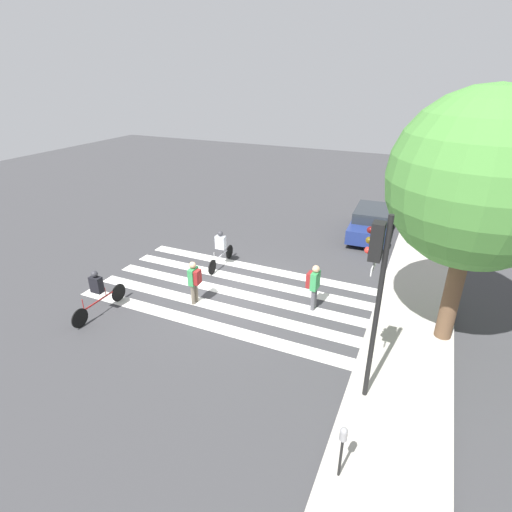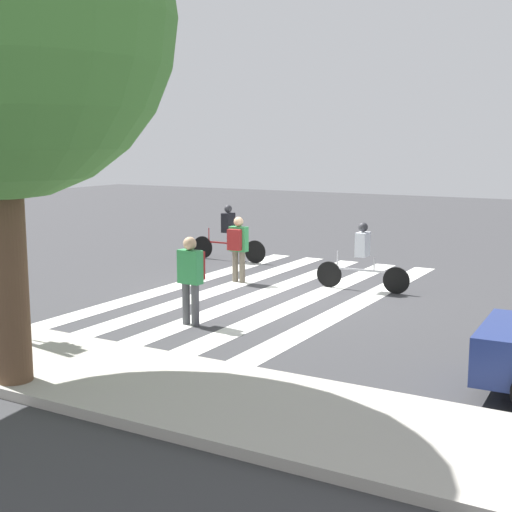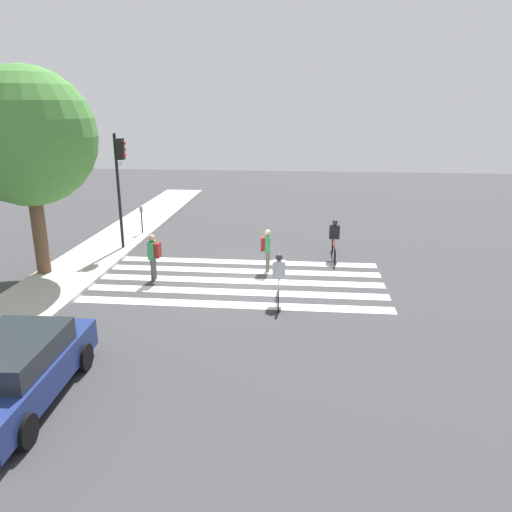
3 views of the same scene
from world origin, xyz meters
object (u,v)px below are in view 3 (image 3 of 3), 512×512
(street_tree, at_px, (27,137))
(pedestrian_adult_yellow_jacket, at_px, (267,247))
(traffic_light, at_px, (120,170))
(pedestrian_child_with_backpack, at_px, (154,254))
(cyclist_far_lane, at_px, (334,237))
(parking_meter, at_px, (141,214))
(car_parked_silver_sedan, at_px, (14,371))
(cyclist_mid_street, at_px, (279,276))

(street_tree, distance_m, pedestrian_adult_yellow_jacket, 9.02)
(traffic_light, bearing_deg, pedestrian_child_with_backpack, -146.66)
(street_tree, distance_m, cyclist_far_lane, 11.74)
(parking_meter, xyz_separation_m, pedestrian_adult_yellow_jacket, (-4.59, -6.22, -0.13))
(street_tree, height_order, car_parked_silver_sedan, street_tree)
(cyclist_far_lane, height_order, cyclist_mid_street, cyclist_far_lane)
(pedestrian_adult_yellow_jacket, distance_m, cyclist_mid_street, 3.02)
(traffic_light, height_order, cyclist_far_lane, traffic_light)
(cyclist_far_lane, distance_m, cyclist_mid_street, 5.22)
(street_tree, bearing_deg, pedestrian_child_with_backpack, -90.91)
(parking_meter, height_order, pedestrian_adult_yellow_jacket, pedestrian_adult_yellow_jacket)
(traffic_light, bearing_deg, pedestrian_adult_yellow_jacket, -109.21)
(cyclist_far_lane, bearing_deg, cyclist_mid_street, 157.95)
(traffic_light, xyz_separation_m, pedestrian_child_with_backpack, (-3.49, -2.30, -2.43))
(pedestrian_child_with_backpack, relative_size, car_parked_silver_sedan, 0.37)
(pedestrian_adult_yellow_jacket, bearing_deg, cyclist_far_lane, 123.19)
(street_tree, distance_m, cyclist_mid_street, 9.65)
(traffic_light, bearing_deg, cyclist_far_lane, -91.74)
(traffic_light, bearing_deg, parking_meter, 1.36)
(street_tree, height_order, cyclist_far_lane, street_tree)
(street_tree, bearing_deg, cyclist_far_lane, -73.34)
(car_parked_silver_sedan, bearing_deg, cyclist_far_lane, -35.40)
(street_tree, distance_m, car_parked_silver_sedan, 9.44)
(cyclist_far_lane, xyz_separation_m, cyclist_mid_street, (-4.84, 1.97, -0.00))
(pedestrian_adult_yellow_jacket, relative_size, car_parked_silver_sedan, 0.35)
(street_tree, bearing_deg, car_parked_silver_sedan, -155.92)
(pedestrian_adult_yellow_jacket, relative_size, cyclist_far_lane, 0.66)
(cyclist_mid_street, height_order, car_parked_silver_sedan, cyclist_mid_street)
(pedestrian_adult_yellow_jacket, bearing_deg, traffic_light, -112.22)
(parking_meter, height_order, cyclist_far_lane, cyclist_far_lane)
(cyclist_mid_street, relative_size, car_parked_silver_sedan, 0.49)
(pedestrian_child_with_backpack, distance_m, cyclist_far_lane, 7.20)
(traffic_light, relative_size, pedestrian_adult_yellow_jacket, 3.06)
(parking_meter, distance_m, pedestrian_adult_yellow_jacket, 7.73)
(pedestrian_child_with_backpack, bearing_deg, cyclist_far_lane, -59.94)
(parking_meter, relative_size, car_parked_silver_sedan, 0.32)
(traffic_light, distance_m, parking_meter, 3.38)
(car_parked_silver_sedan, bearing_deg, cyclist_mid_street, -42.61)
(traffic_light, height_order, street_tree, street_tree)
(street_tree, xyz_separation_m, car_parked_silver_sedan, (-7.73, -3.45, -4.18))
(pedestrian_adult_yellow_jacket, height_order, cyclist_far_lane, cyclist_far_lane)
(street_tree, bearing_deg, parking_meter, -16.84)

